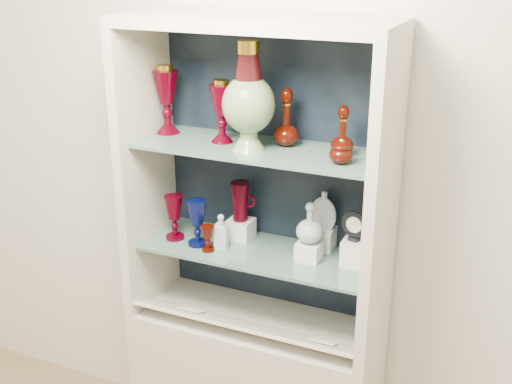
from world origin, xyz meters
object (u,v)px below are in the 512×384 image
at_px(ruby_decanter_a, 287,114).
at_px(ruby_decanter_b, 343,129).
at_px(ruby_goblet_tall, 174,217).
at_px(clear_square_bottle, 221,231).
at_px(flat_flask, 324,209).
at_px(enamel_urn, 248,97).
at_px(ruby_goblet_small, 208,238).
at_px(pedestal_lamp_right, 222,111).
at_px(lidded_bowl, 341,151).
at_px(cameo_medallion, 355,226).
at_px(ruby_pitcher, 240,201).
at_px(clear_round_decanter, 310,224).
at_px(cobalt_goblet, 197,223).
at_px(pedestal_lamp_left, 166,99).

distance_m(ruby_decanter_a, ruby_decanter_b, 0.23).
height_order(ruby_decanter_a, ruby_goblet_tall, ruby_decanter_a).
bearing_deg(clear_square_bottle, flat_flask, 23.01).
xyz_separation_m(enamel_urn, ruby_goblet_tall, (-0.33, 0.01, -0.52)).
height_order(ruby_goblet_tall, ruby_goblet_small, ruby_goblet_tall).
relative_size(pedestal_lamp_right, lidded_bowl, 2.57).
relative_size(lidded_bowl, flat_flask, 0.60).
distance_m(lidded_bowl, cameo_medallion, 0.32).
xyz_separation_m(pedestal_lamp_right, ruby_decanter_b, (0.46, 0.02, -0.02)).
xyz_separation_m(ruby_goblet_small, ruby_pitcher, (0.07, 0.16, 0.11)).
height_order(lidded_bowl, clear_round_decanter, lidded_bowl).
height_order(ruby_goblet_small, cameo_medallion, cameo_medallion).
height_order(cobalt_goblet, cameo_medallion, cameo_medallion).
xyz_separation_m(cobalt_goblet, ruby_pitcher, (0.13, 0.12, 0.07)).
bearing_deg(pedestal_lamp_left, cameo_medallion, -1.05).
bearing_deg(clear_round_decanter, ruby_pitcher, 167.83).
bearing_deg(ruby_goblet_tall, ruby_goblet_small, -14.98).
bearing_deg(lidded_bowl, cobalt_goblet, 179.06).
bearing_deg(pedestal_lamp_right, ruby_pitcher, 55.20).
xyz_separation_m(lidded_bowl, ruby_pitcher, (-0.44, 0.13, -0.31)).
distance_m(lidded_bowl, clear_round_decanter, 0.35).
height_order(clear_square_bottle, flat_flask, flat_flask).
relative_size(pedestal_lamp_left, clear_round_decanter, 1.74).
bearing_deg(pedestal_lamp_left, ruby_decanter_b, -0.81).
bearing_deg(flat_flask, pedestal_lamp_left, -161.12).
relative_size(ruby_decanter_b, clear_square_bottle, 1.34).
xyz_separation_m(enamel_urn, ruby_decanter_b, (0.33, 0.07, -0.10)).
bearing_deg(enamel_urn, pedestal_lamp_left, 167.93).
relative_size(pedestal_lamp_right, enamel_urn, 0.60).
bearing_deg(ruby_goblet_small, ruby_goblet_tall, 165.02).
relative_size(pedestal_lamp_right, clear_round_decanter, 1.53).
height_order(pedestal_lamp_right, enamel_urn, enamel_urn).
xyz_separation_m(pedestal_lamp_right, ruby_pitcher, (0.04, 0.06, -0.38)).
bearing_deg(ruby_decanter_a, flat_flask, 21.49).
distance_m(ruby_decanter_a, clear_round_decanter, 0.42).
bearing_deg(ruby_pitcher, enamel_urn, -56.57).
relative_size(ruby_goblet_tall, clear_square_bottle, 1.29).
xyz_separation_m(ruby_goblet_small, clear_round_decanter, (0.39, 0.09, 0.09)).
height_order(lidded_bowl, ruby_goblet_small, lidded_bowl).
xyz_separation_m(cobalt_goblet, ruby_goblet_small, (0.06, -0.03, -0.04)).
bearing_deg(ruby_goblet_tall, pedestal_lamp_left, 126.40).
xyz_separation_m(flat_flask, clear_round_decanter, (-0.02, -0.11, -0.02)).
distance_m(enamel_urn, clear_square_bottle, 0.56).
distance_m(clear_round_decanter, cameo_medallion, 0.17).
height_order(clear_square_bottle, clear_round_decanter, clear_round_decanter).
bearing_deg(ruby_decanter_b, pedestal_lamp_left, 179.19).
height_order(pedestal_lamp_right, ruby_decanter_b, pedestal_lamp_right).
bearing_deg(pedestal_lamp_right, lidded_bowl, -8.38).
bearing_deg(ruby_decanter_b, ruby_goblet_small, -166.76).
bearing_deg(cameo_medallion, pedestal_lamp_right, -168.23).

